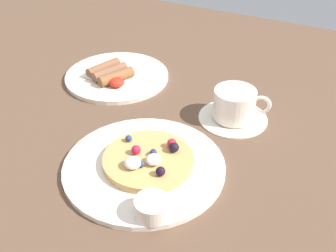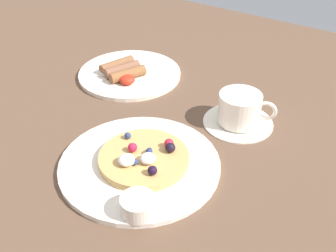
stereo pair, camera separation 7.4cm
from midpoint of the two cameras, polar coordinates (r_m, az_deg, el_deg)
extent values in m
cube|color=brown|center=(0.83, -0.88, -3.26)|extent=(2.02, 1.55, 0.03)
cylinder|color=white|center=(0.76, -1.14, -5.41)|extent=(0.30, 0.30, 0.01)
cylinder|color=tan|center=(0.76, -0.54, -4.58)|extent=(0.17, 0.17, 0.01)
sphere|color=red|center=(0.77, 2.91, -2.51)|extent=(0.02, 0.02, 0.02)
sphere|color=navy|center=(0.73, -1.68, -5.07)|extent=(0.01, 0.01, 0.01)
sphere|color=navy|center=(0.76, 0.24, -3.46)|extent=(0.01, 0.01, 0.01)
sphere|color=navy|center=(0.75, 0.20, -3.66)|extent=(0.01, 0.01, 0.01)
sphere|color=navy|center=(0.79, -2.92, -1.43)|extent=(0.01, 0.01, 0.01)
sphere|color=black|center=(0.76, 3.14, -3.10)|extent=(0.02, 0.02, 0.02)
sphere|color=black|center=(0.71, 0.84, -6.25)|extent=(0.02, 0.02, 0.02)
sphere|color=#C41C40|center=(0.76, -2.13, -3.07)|extent=(0.02, 0.02, 0.02)
ellipsoid|color=white|center=(0.73, -2.81, -4.80)|extent=(0.03, 0.03, 0.02)
ellipsoid|color=white|center=(0.73, 0.14, -4.59)|extent=(0.03, 0.03, 0.02)
cylinder|color=white|center=(0.66, -0.89, -11.02)|extent=(0.06, 0.06, 0.03)
cylinder|color=#641A0A|center=(0.66, -0.89, -10.66)|extent=(0.05, 0.05, 0.00)
cylinder|color=#F6E4CF|center=(1.05, -3.28, 7.13)|extent=(0.26, 0.26, 0.01)
cylinder|color=brown|center=(1.02, -3.48, 7.08)|extent=(0.06, 0.09, 0.03)
cylinder|color=brown|center=(1.04, -4.28, 7.72)|extent=(0.06, 0.09, 0.03)
cylinder|color=brown|center=(1.06, -5.05, 8.33)|extent=(0.05, 0.09, 0.03)
ellipsoid|color=white|center=(1.06, -6.11, 7.50)|extent=(0.07, 0.06, 0.01)
sphere|color=yellow|center=(1.05, -6.12, 7.74)|extent=(0.02, 0.02, 0.02)
ellipsoid|color=red|center=(1.00, -3.54, 6.35)|extent=(0.04, 0.04, 0.02)
cylinder|color=white|center=(0.89, 11.97, 0.48)|extent=(0.15, 0.15, 0.01)
cylinder|color=white|center=(0.88, 12.25, 2.36)|extent=(0.09, 0.09, 0.06)
torus|color=white|center=(0.87, 15.79, 1.93)|extent=(0.04, 0.02, 0.04)
cylinder|color=#8D6549|center=(0.86, 12.41, 3.49)|extent=(0.08, 0.08, 0.01)
camera|label=1|loc=(0.04, -87.34, 1.89)|focal=44.24mm
camera|label=2|loc=(0.04, 92.66, -1.89)|focal=44.24mm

